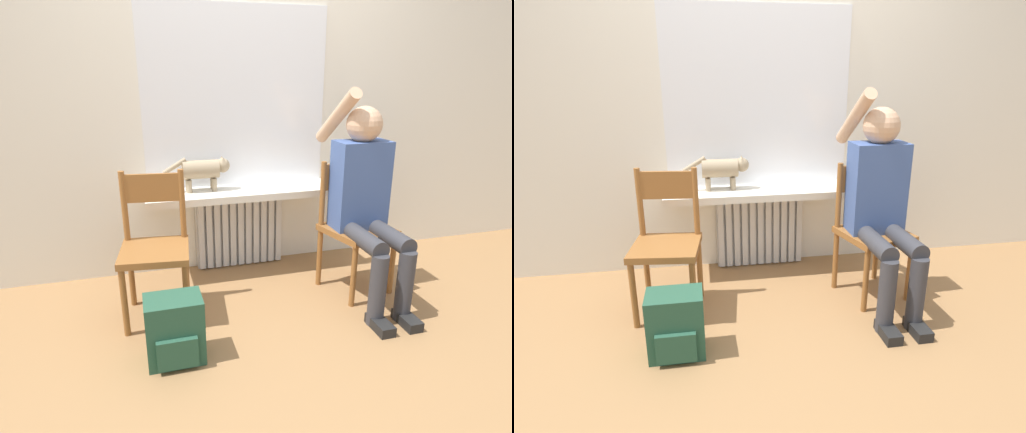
% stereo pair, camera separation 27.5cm
% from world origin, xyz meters
% --- Properties ---
extents(ground_plane, '(12.00, 12.00, 0.00)m').
position_xyz_m(ground_plane, '(0.00, 0.00, 0.00)').
color(ground_plane, olive).
extents(wall_with_window, '(7.00, 0.06, 2.70)m').
position_xyz_m(wall_with_window, '(0.00, 1.23, 1.35)').
color(wall_with_window, white).
rests_on(wall_with_window, ground_plane).
extents(radiator, '(0.66, 0.08, 0.58)m').
position_xyz_m(radiator, '(0.00, 1.15, 0.29)').
color(radiator, silver).
rests_on(radiator, ground_plane).
extents(windowsill, '(1.37, 0.34, 0.05)m').
position_xyz_m(windowsill, '(0.00, 1.03, 0.61)').
color(windowsill, white).
rests_on(windowsill, radiator).
extents(window_glass, '(1.31, 0.01, 1.23)m').
position_xyz_m(window_glass, '(0.00, 1.20, 1.24)').
color(window_glass, white).
rests_on(window_glass, windowsill).
extents(chair_left, '(0.43, 0.43, 0.88)m').
position_xyz_m(chair_left, '(-0.65, 0.58, 0.45)').
color(chair_left, brown).
rests_on(chair_left, ground_plane).
extents(chair_right, '(0.48, 0.48, 0.88)m').
position_xyz_m(chair_right, '(0.65, 0.58, 0.45)').
color(chair_right, brown).
rests_on(chair_right, ground_plane).
extents(person, '(0.36, 1.00, 1.34)m').
position_xyz_m(person, '(0.66, 0.47, 0.69)').
color(person, '#333338').
rests_on(person, ground_plane).
extents(cat, '(0.46, 0.13, 0.24)m').
position_xyz_m(cat, '(-0.27, 1.07, 0.78)').
color(cat, '#9E896B').
rests_on(cat, windowsill).
extents(backpack, '(0.29, 0.23, 0.35)m').
position_xyz_m(backpack, '(-0.60, 0.10, 0.17)').
color(backpack, '#234C38').
rests_on(backpack, ground_plane).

